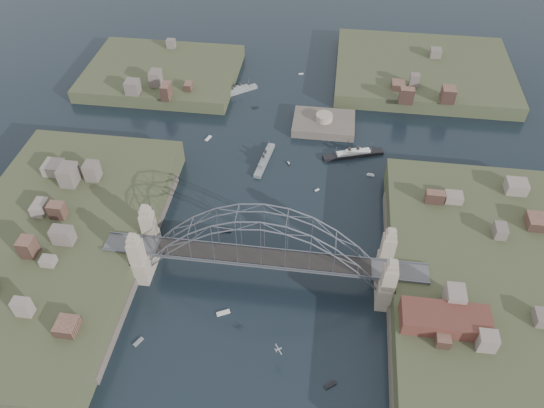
{
  "coord_description": "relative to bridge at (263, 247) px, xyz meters",
  "views": [
    {
      "loc": [
        13.29,
        -83.37,
        110.79
      ],
      "look_at": [
        0.0,
        18.0,
        10.0
      ],
      "focal_mm": 33.94,
      "sensor_mm": 36.0,
      "label": 1
    }
  ],
  "objects": [
    {
      "name": "small_boat_k",
      "position": [
        0.64,
        105.49,
        -12.17
      ],
      "size": [
        1.96,
        1.07,
        0.45
      ],
      "color": "silver",
      "rests_on": "ground"
    },
    {
      "name": "headland_ne",
      "position": [
        50.0,
        110.0,
        -11.57
      ],
      "size": [
        70.0,
        55.0,
        9.5
      ],
      "primitive_type": "cube",
      "color": "#3A4026",
      "rests_on": "ground"
    },
    {
      "name": "shore_west",
      "position": [
        -57.32,
        0.0,
        -10.35
      ],
      "size": [
        50.5,
        90.0,
        12.0
      ],
      "color": "#3A4026",
      "rests_on": "ground"
    },
    {
      "name": "bridge",
      "position": [
        0.0,
        0.0,
        0.0
      ],
      "size": [
        84.0,
        13.8,
        24.6
      ],
      "color": "#515153",
      "rests_on": "ground"
    },
    {
      "name": "finger_pier",
      "position": [
        39.0,
        -28.0,
        -11.62
      ],
      "size": [
        4.0,
        22.0,
        1.4
      ],
      "primitive_type": "cube",
      "color": "#515153",
      "rests_on": "ground"
    },
    {
      "name": "small_boat_i",
      "position": [
        32.26,
        16.42,
        -12.17
      ],
      "size": [
        1.0,
        2.25,
        0.45
      ],
      "color": "silver",
      "rests_on": "ground"
    },
    {
      "name": "small_boat_h",
      "position": [
        -14.37,
        78.85,
        -12.17
      ],
      "size": [
        2.4,
        1.53,
        0.45
      ],
      "color": "silver",
      "rests_on": "ground"
    },
    {
      "name": "shore_east",
      "position": [
        57.32,
        0.0,
        -10.35
      ],
      "size": [
        50.5,
        90.0,
        12.0
      ],
      "color": "#3A4026",
      "rests_on": "ground"
    },
    {
      "name": "aeroplane",
      "position": [
        6.82,
        -23.56,
        -7.56
      ],
      "size": [
        1.89,
        2.63,
        0.44
      ],
      "color": "#A3A6AA"
    },
    {
      "name": "small_boat_a",
      "position": [
        -13.14,
        14.99,
        -12.17
      ],
      "size": [
        2.95,
        1.4,
        0.45
      ],
      "color": "silver",
      "rests_on": "ground"
    },
    {
      "name": "small_boat_j",
      "position": [
        -27.13,
        -23.31,
        -12.17
      ],
      "size": [
        2.16,
        2.86,
        0.45
      ],
      "color": "silver",
      "rests_on": "ground"
    },
    {
      "name": "small_boat_d",
      "position": [
        28.81,
        45.33,
        -12.04
      ],
      "size": [
        2.42,
        1.09,
        1.43
      ],
      "color": "silver",
      "rests_on": "ground"
    },
    {
      "name": "ground",
      "position": [
        0.0,
        0.0,
        -12.32
      ],
      "size": [
        500.0,
        500.0,
        0.0
      ],
      "primitive_type": "plane",
      "color": "black",
      "rests_on": "ground"
    },
    {
      "name": "ocean_liner",
      "position": [
        22.92,
        54.68,
        -11.53
      ],
      "size": [
        20.7,
        9.4,
        5.13
      ],
      "color": "black",
      "rests_on": "ground"
    },
    {
      "name": "small_boat_c",
      "position": [
        -8.42,
        -12.56,
        -12.17
      ],
      "size": [
        3.57,
        2.53,
        0.45
      ],
      "color": "silver",
      "rests_on": "ground"
    },
    {
      "name": "wharf_shed",
      "position": [
        44.0,
        -14.0,
        -2.32
      ],
      "size": [
        20.0,
        8.0,
        4.0
      ],
      "primitive_type": "cube",
      "color": "#592D26",
      "rests_on": "shore_east"
    },
    {
      "name": "fort_island",
      "position": [
        12.0,
        70.0,
        -12.66
      ],
      "size": [
        22.0,
        16.0,
        9.4
      ],
      "color": "#50483F",
      "rests_on": "ground"
    },
    {
      "name": "small_boat_g",
      "position": [
        19.34,
        -28.23,
        -12.17
      ],
      "size": [
        2.92,
        2.49,
        0.45
      ],
      "color": "silver",
      "rests_on": "ground"
    },
    {
      "name": "small_boat_f",
      "position": [
        1.66,
        47.68,
        -12.03
      ],
      "size": [
        1.35,
        1.73,
        1.43
      ],
      "color": "silver",
      "rests_on": "ground"
    },
    {
      "name": "small_boat_e",
      "position": [
        -27.92,
        57.71,
        -12.17
      ],
      "size": [
        1.98,
        3.27,
        0.45
      ],
      "color": "silver",
      "rests_on": "ground"
    },
    {
      "name": "headland_nw",
      "position": [
        -55.0,
        95.0,
        -11.82
      ],
      "size": [
        60.0,
        45.0,
        9.0
      ],
      "primitive_type": "cube",
      "color": "#3A4026",
      "rests_on": "ground"
    },
    {
      "name": "naval_cruiser_far",
      "position": [
        -22.8,
        88.3,
        -11.46
      ],
      "size": [
        14.46,
        11.71,
        5.54
      ],
      "color": "gray",
      "rests_on": "ground"
    },
    {
      "name": "small_boat_b",
      "position": [
        11.96,
        35.98,
        -12.17
      ],
      "size": [
        1.52,
        1.43,
        0.45
      ],
      "color": "silver",
      "rests_on": "ground"
    },
    {
      "name": "naval_cruiser_near",
      "position": [
        -6.42,
        47.81,
        -11.5
      ],
      "size": [
        4.86,
        17.77,
        5.29
      ],
      "color": "gray",
      "rests_on": "ground"
    }
  ]
}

